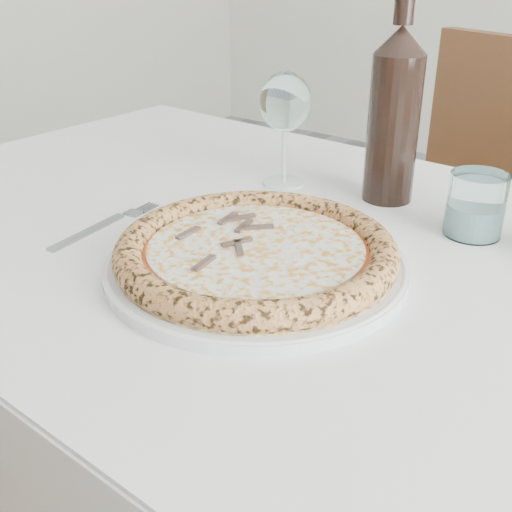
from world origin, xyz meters
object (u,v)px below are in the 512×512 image
object	(u,v)px
wine_glass	(285,105)
tumbler	(475,209)
chair_far	(468,222)
pizza	(256,251)
dining_table	(300,300)
plate	(256,264)
wine_bottle	(394,114)

from	to	relation	value
wine_glass	tumbler	bearing A→B (deg)	-1.62
chair_far	pizza	distance (m)	0.86
dining_table	pizza	world-z (taller)	pizza
plate	tumbler	world-z (taller)	tumbler
plate	dining_table	bearing A→B (deg)	90.00
plate	wine_glass	size ratio (longest dim) A/B	2.01
dining_table	pizza	distance (m)	0.15
dining_table	wine_bottle	size ratio (longest dim) A/B	4.76
dining_table	wine_glass	distance (m)	0.32
tumbler	plate	bearing A→B (deg)	-122.52
wine_bottle	wine_glass	bearing A→B (deg)	-165.82
pizza	tumbler	bearing A→B (deg)	57.48
dining_table	plate	distance (m)	0.14
chair_far	plate	world-z (taller)	chair_far
wine_bottle	chair_far	bearing A→B (deg)	93.38
chair_far	tumbler	size ratio (longest dim) A/B	10.81
dining_table	plate	bearing A→B (deg)	-90.00
dining_table	wine_glass	xyz separation A→B (m)	(-0.15, 0.17, 0.22)
chair_far	pizza	xyz separation A→B (m)	(0.02, -0.83, 0.25)
wine_glass	plate	bearing A→B (deg)	-61.01
dining_table	tumbler	distance (m)	0.27
dining_table	wine_bottle	bearing A→B (deg)	86.22
tumbler	dining_table	bearing A→B (deg)	-135.75
wine_glass	chair_far	bearing A→B (deg)	76.32
pizza	wine_glass	size ratio (longest dim) A/B	1.87
chair_far	pizza	bearing A→B (deg)	-88.89
wine_glass	wine_bottle	xyz separation A→B (m)	(0.17, 0.04, 0.00)
pizza	dining_table	bearing A→B (deg)	90.00
wine_glass	wine_bottle	distance (m)	0.17
tumbler	chair_far	bearing A→B (deg)	108.10
pizza	wine_glass	xyz separation A→B (m)	(-0.15, 0.27, 0.10)
plate	pizza	bearing A→B (deg)	-161.69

